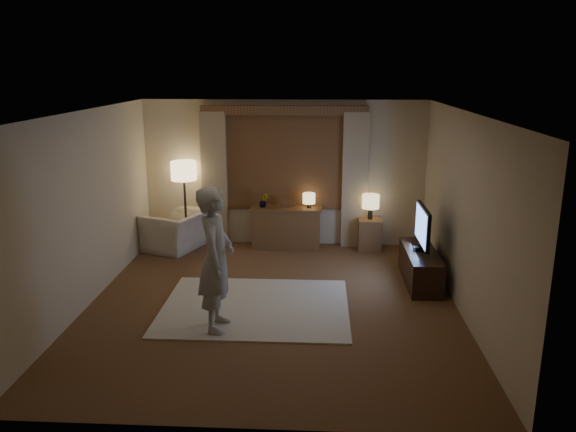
# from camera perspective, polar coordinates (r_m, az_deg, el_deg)

# --- Properties ---
(room) EXTENTS (5.04, 5.54, 2.64)m
(room) POSITION_cam_1_polar(r_m,az_deg,el_deg) (7.84, -1.36, 1.55)
(room) COLOR brown
(room) RESTS_ON ground
(rug) EXTENTS (2.50, 2.00, 0.02)m
(rug) POSITION_cam_1_polar(r_m,az_deg,el_deg) (7.69, -3.32, -9.18)
(rug) COLOR beige
(rug) RESTS_ON floor
(sideboard) EXTENTS (1.20, 0.40, 0.70)m
(sideboard) POSITION_cam_1_polar(r_m,az_deg,el_deg) (10.02, -0.18, -1.28)
(sideboard) COLOR brown
(sideboard) RESTS_ON floor
(picture_frame) EXTENTS (0.16, 0.02, 0.20)m
(picture_frame) POSITION_cam_1_polar(r_m,az_deg,el_deg) (9.90, -0.18, 1.22)
(picture_frame) COLOR brown
(picture_frame) RESTS_ON sideboard
(plant) EXTENTS (0.17, 0.13, 0.30)m
(plant) POSITION_cam_1_polar(r_m,az_deg,el_deg) (9.92, -2.49, 1.53)
(plant) COLOR #999999
(plant) RESTS_ON sideboard
(table_lamp_sideboard) EXTENTS (0.22, 0.22, 0.30)m
(table_lamp_sideboard) POSITION_cam_1_polar(r_m,az_deg,el_deg) (9.87, 2.14, 1.74)
(table_lamp_sideboard) COLOR black
(table_lamp_sideboard) RESTS_ON sideboard
(floor_lamp) EXTENTS (0.45, 0.45, 1.54)m
(floor_lamp) POSITION_cam_1_polar(r_m,az_deg,el_deg) (10.06, -10.53, 4.07)
(floor_lamp) COLOR black
(floor_lamp) RESTS_ON floor
(armchair) EXTENTS (1.21, 1.29, 0.67)m
(armchair) POSITION_cam_1_polar(r_m,az_deg,el_deg) (10.14, -11.27, -1.46)
(armchair) COLOR beige
(armchair) RESTS_ON floor
(side_table) EXTENTS (0.40, 0.40, 0.56)m
(side_table) POSITION_cam_1_polar(r_m,az_deg,el_deg) (10.02, 8.27, -1.86)
(side_table) COLOR brown
(side_table) RESTS_ON floor
(table_lamp_side) EXTENTS (0.30, 0.30, 0.44)m
(table_lamp_side) POSITION_cam_1_polar(r_m,az_deg,el_deg) (9.87, 8.40, 1.41)
(table_lamp_side) COLOR black
(table_lamp_side) RESTS_ON side_table
(tv_stand) EXTENTS (0.45, 1.40, 0.50)m
(tv_stand) POSITION_cam_1_polar(r_m,az_deg,el_deg) (8.67, 13.28, -5.03)
(tv_stand) COLOR black
(tv_stand) RESTS_ON floor
(tv) EXTENTS (0.23, 0.93, 0.67)m
(tv) POSITION_cam_1_polar(r_m,az_deg,el_deg) (8.48, 13.52, -1.08)
(tv) COLOR black
(tv) RESTS_ON tv_stand
(person) EXTENTS (0.43, 0.65, 1.79)m
(person) POSITION_cam_1_polar(r_m,az_deg,el_deg) (6.81, -7.32, -4.37)
(person) COLOR #ADA7A0
(person) RESTS_ON rug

